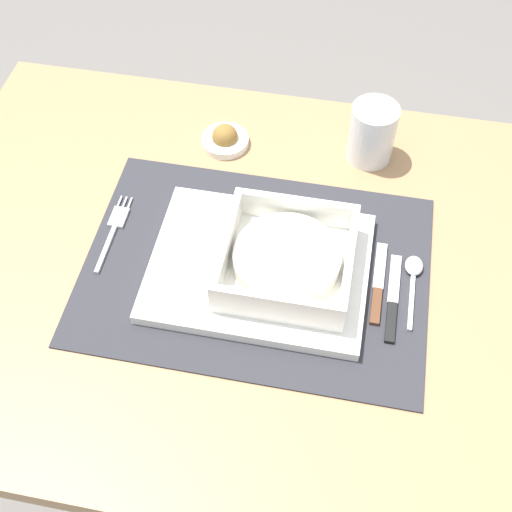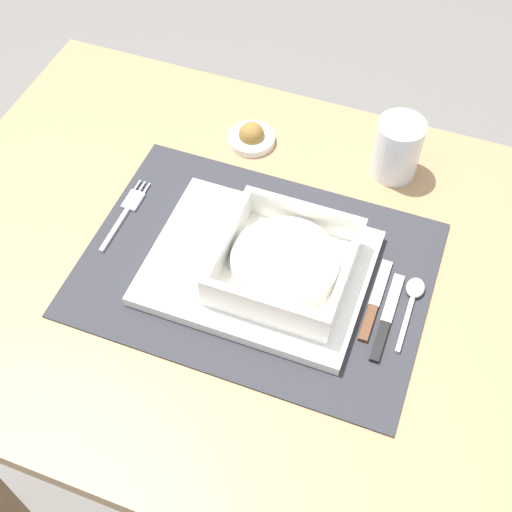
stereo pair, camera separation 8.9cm
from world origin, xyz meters
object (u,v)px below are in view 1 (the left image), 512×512
Objects in this scene: dining_table at (250,309)px; condiment_saucer at (225,139)px; porridge_bowl at (287,260)px; fork at (115,227)px; bread_knife at (378,288)px; spoon at (413,273)px; drinking_glass at (372,135)px; butter_knife at (392,303)px.

dining_table is 0.26m from condiment_saucer.
condiment_saucer is at bearing 119.92° from porridge_bowl.
condiment_saucer is at bearing 55.90° from fork.
bread_knife is at bearing -8.87° from fork.
condiment_saucer reaches higher than spoon.
spoon is 1.25× the size of drinking_glass.
porridge_bowl reaches higher than bread_knife.
dining_table is at bearing 174.53° from bread_knife.
spoon is (0.22, 0.02, 0.12)m from dining_table.
dining_table is at bearing -69.41° from condiment_saucer.
fork is at bearing -120.44° from condiment_saucer.
porridge_bowl is 0.13m from bread_knife.
bread_knife is at bearing -3.34° from dining_table.
dining_table is 0.31m from drinking_glass.
condiment_saucer is (-0.30, 0.20, 0.00)m from spoon.
butter_knife is at bearing -8.95° from dining_table.
porridge_bowl is at bearing -172.52° from spoon.
dining_table is at bearing -120.27° from drinking_glass.
drinking_glass is (-0.06, 0.27, 0.04)m from butter_knife.
porridge_bowl reaches higher than butter_knife.
bread_knife is (0.37, -0.03, 0.00)m from fork.
porridge_bowl is 1.23× the size of fork.
porridge_bowl reaches higher than condiment_saucer.
drinking_glass reaches higher than spoon.
spoon is 0.36m from condiment_saucer.
butter_knife is 0.37m from condiment_saucer.
drinking_glass reaches higher than porridge_bowl.
butter_knife is (0.39, -0.05, 0.00)m from fork.
butter_knife is (0.14, -0.02, -0.03)m from porridge_bowl.
butter_knife is at bearing -78.25° from drinking_glass.
porridge_bowl is 2.30× the size of condiment_saucer.
bread_knife is at bearing 0.97° from porridge_bowl.
fork is at bearing 175.96° from spoon.
condiment_saucer is (-0.08, 0.22, 0.12)m from dining_table.
dining_table is 7.02× the size of butter_knife.
dining_table is 0.23m from fork.
porridge_bowl is 0.17m from spoon.
fork is 0.39m from butter_knife.
dining_table is 0.23m from butter_knife.
fork is 1.00× the size of butter_knife.
dining_table is at bearing 166.58° from porridge_bowl.
butter_knife is (0.19, -0.03, 0.12)m from dining_table.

